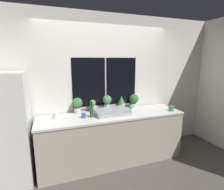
# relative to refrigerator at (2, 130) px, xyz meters

# --- Properties ---
(ground_plane) EXTENTS (14.00, 14.00, 0.00)m
(ground_plane) POSITION_rel_refrigerator_xyz_m (1.72, -0.34, -0.84)
(ground_plane) COLOR #4C4742
(wall_back) EXTENTS (8.00, 0.09, 2.70)m
(wall_back) POSITION_rel_refrigerator_xyz_m (1.72, 0.40, 0.51)
(wall_back) COLOR silver
(wall_back) RESTS_ON ground_plane
(wall_right) EXTENTS (0.06, 7.00, 2.70)m
(wall_right) POSITION_rel_refrigerator_xyz_m (4.10, 1.16, 0.51)
(wall_right) COLOR silver
(wall_right) RESTS_ON ground_plane
(counter) EXTENTS (2.59, 0.70, 0.90)m
(counter) POSITION_rel_refrigerator_xyz_m (1.72, -0.00, -0.39)
(counter) COLOR #B2A893
(counter) RESTS_ON ground_plane
(refrigerator) EXTENTS (0.76, 0.67, 1.69)m
(refrigerator) POSITION_rel_refrigerator_xyz_m (0.00, 0.00, 0.00)
(refrigerator) COLOR silver
(refrigerator) RESTS_ON ground_plane
(sink) EXTENTS (0.60, 0.43, 0.30)m
(sink) POSITION_rel_refrigerator_xyz_m (1.72, 0.01, 0.10)
(sink) COLOR #ADADB2
(sink) RESTS_ON counter
(potted_plant_far_left) EXTENTS (0.18, 0.18, 0.29)m
(potted_plant_far_left) POSITION_rel_refrigerator_xyz_m (1.15, 0.26, 0.22)
(potted_plant_far_left) COLOR silver
(potted_plant_far_left) RESTS_ON counter
(potted_plant_left) EXTENTS (0.12, 0.12, 0.23)m
(potted_plant_left) POSITION_rel_refrigerator_xyz_m (1.43, 0.26, 0.17)
(potted_plant_left) COLOR silver
(potted_plant_left) RESTS_ON counter
(potted_plant_center) EXTENTS (0.17, 0.17, 0.29)m
(potted_plant_center) POSITION_rel_refrigerator_xyz_m (1.71, 0.26, 0.24)
(potted_plant_center) COLOR silver
(potted_plant_center) RESTS_ON counter
(potted_plant_right) EXTENTS (0.13, 0.13, 0.26)m
(potted_plant_right) POSITION_rel_refrigerator_xyz_m (2.01, 0.26, 0.19)
(potted_plant_right) COLOR silver
(potted_plant_right) RESTS_ON counter
(potted_plant_far_right) EXTENTS (0.19, 0.19, 0.28)m
(potted_plant_far_right) POSITION_rel_refrigerator_xyz_m (2.29, 0.26, 0.22)
(potted_plant_far_right) COLOR silver
(potted_plant_far_right) RESTS_ON counter
(soap_bottle) EXTENTS (0.05, 0.05, 0.17)m
(soap_bottle) POSITION_rel_refrigerator_xyz_m (2.10, 0.04, 0.13)
(soap_bottle) COLOR #519E5B
(soap_bottle) RESTS_ON counter
(bottle_tall) EXTENTS (0.06, 0.06, 0.27)m
(bottle_tall) POSITION_rel_refrigerator_xyz_m (1.34, -0.03, 0.17)
(bottle_tall) COLOR #235128
(bottle_tall) RESTS_ON counter
(mug_white) EXTENTS (0.09, 0.09, 0.10)m
(mug_white) POSITION_rel_refrigerator_xyz_m (0.76, 0.09, 0.11)
(mug_white) COLOR white
(mug_white) RESTS_ON counter
(mug_green) EXTENTS (0.10, 0.10, 0.10)m
(mug_green) POSITION_rel_refrigerator_xyz_m (2.85, -0.19, 0.11)
(mug_green) COLOR #38844C
(mug_green) RESTS_ON counter
(mug_blue) EXTENTS (0.07, 0.07, 0.08)m
(mug_blue) POSITION_rel_refrigerator_xyz_m (1.20, -0.03, 0.10)
(mug_blue) COLOR #3351AD
(mug_blue) RESTS_ON counter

